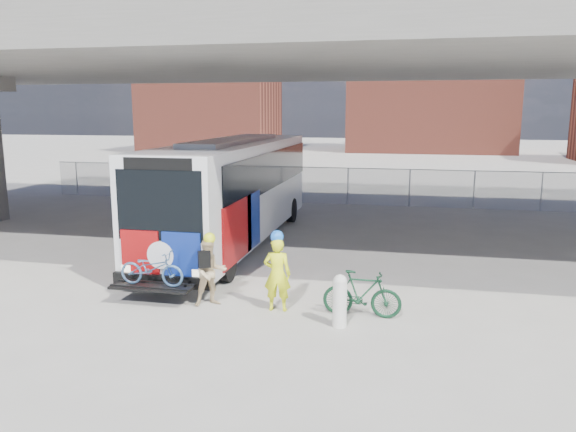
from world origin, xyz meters
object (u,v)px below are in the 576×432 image
(bollard, at_px, (340,299))
(cyclist_hivis, at_px, (277,272))
(bus, at_px, (234,184))
(bike_parked, at_px, (362,294))
(cyclist_tan, at_px, (210,271))

(bollard, distance_m, cyclist_hivis, 1.73)
(bus, bearing_deg, bollard, -56.90)
(bus, distance_m, bike_parked, 8.22)
(bus, height_order, bike_parked, bus)
(cyclist_hivis, relative_size, bike_parked, 1.08)
(cyclist_tan, bearing_deg, bollard, -45.21)
(bus, bearing_deg, cyclist_tan, -77.67)
(bollard, height_order, cyclist_tan, cyclist_tan)
(bus, xyz_separation_m, cyclist_hivis, (3.03, -6.33, -1.18))
(bus, height_order, cyclist_tan, bus)
(cyclist_hivis, xyz_separation_m, cyclist_tan, (-1.65, -0.00, -0.08))
(bollard, relative_size, bike_parked, 0.65)
(bollard, distance_m, bike_parked, 0.82)
(bollard, distance_m, cyclist_tan, 3.28)
(bus, xyz_separation_m, cyclist_tan, (1.38, -6.34, -1.26))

